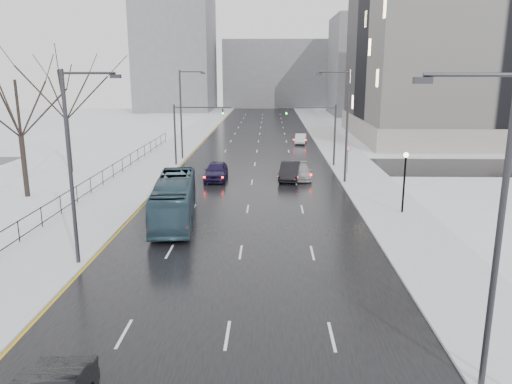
# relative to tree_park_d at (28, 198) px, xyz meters

# --- Properties ---
(road) EXTENTS (16.00, 150.00, 0.04)m
(road) POSITION_rel_tree_park_d_xyz_m (17.80, 26.00, 0.02)
(road) COLOR black
(road) RESTS_ON ground
(cross_road) EXTENTS (130.00, 10.00, 0.04)m
(cross_road) POSITION_rel_tree_park_d_xyz_m (17.80, 14.00, 0.02)
(cross_road) COLOR black
(cross_road) RESTS_ON ground
(sidewalk_left) EXTENTS (5.00, 150.00, 0.16)m
(sidewalk_left) POSITION_rel_tree_park_d_xyz_m (7.30, 26.00, 0.08)
(sidewalk_left) COLOR silver
(sidewalk_left) RESTS_ON ground
(sidewalk_right) EXTENTS (5.00, 150.00, 0.16)m
(sidewalk_right) POSITION_rel_tree_park_d_xyz_m (28.30, 26.00, 0.08)
(sidewalk_right) COLOR silver
(sidewalk_right) RESTS_ON ground
(park_strip) EXTENTS (14.00, 150.00, 0.12)m
(park_strip) POSITION_rel_tree_park_d_xyz_m (-2.20, 26.00, 0.06)
(park_strip) COLOR white
(park_strip) RESTS_ON ground
(tree_park_d) EXTENTS (8.75, 8.75, 12.50)m
(tree_park_d) POSITION_rel_tree_park_d_xyz_m (0.00, 0.00, 0.00)
(tree_park_d) COLOR black
(tree_park_d) RESTS_ON ground
(tree_park_e) EXTENTS (9.45, 9.45, 13.50)m
(tree_park_e) POSITION_rel_tree_park_d_xyz_m (-0.40, 10.00, 0.00)
(tree_park_e) COLOR black
(tree_park_e) RESTS_ON ground
(iron_fence) EXTENTS (0.06, 70.00, 1.30)m
(iron_fence) POSITION_rel_tree_park_d_xyz_m (4.80, -4.00, 0.91)
(iron_fence) COLOR black
(iron_fence) RESTS_ON sidewalk_left
(streetlight_r_near) EXTENTS (2.95, 0.25, 10.00)m
(streetlight_r_near) POSITION_rel_tree_park_d_xyz_m (25.97, -24.00, 5.62)
(streetlight_r_near) COLOR #2D2D33
(streetlight_r_near) RESTS_ON ground
(streetlight_r_mid) EXTENTS (2.95, 0.25, 10.00)m
(streetlight_r_mid) POSITION_rel_tree_park_d_xyz_m (25.97, 6.00, 5.62)
(streetlight_r_mid) COLOR #2D2D33
(streetlight_r_mid) RESTS_ON ground
(streetlight_l_near) EXTENTS (2.95, 0.25, 10.00)m
(streetlight_l_near) POSITION_rel_tree_park_d_xyz_m (9.63, -14.00, 5.62)
(streetlight_l_near) COLOR #2D2D33
(streetlight_l_near) RESTS_ON ground
(streetlight_l_far) EXTENTS (2.95, 0.25, 10.00)m
(streetlight_l_far) POSITION_rel_tree_park_d_xyz_m (9.63, 18.00, 5.62)
(streetlight_l_far) COLOR #2D2D33
(streetlight_l_far) RESTS_ON ground
(lamppost_r_mid) EXTENTS (0.36, 0.36, 4.28)m
(lamppost_r_mid) POSITION_rel_tree_park_d_xyz_m (28.80, -4.00, 2.94)
(lamppost_r_mid) COLOR black
(lamppost_r_mid) RESTS_ON sidewalk_right
(mast_signal_right) EXTENTS (6.10, 0.33, 6.50)m
(mast_signal_right) POSITION_rel_tree_park_d_xyz_m (25.13, 14.00, 4.11)
(mast_signal_right) COLOR #2D2D33
(mast_signal_right) RESTS_ON ground
(mast_signal_left) EXTENTS (6.10, 0.33, 6.50)m
(mast_signal_left) POSITION_rel_tree_park_d_xyz_m (10.47, 14.00, 4.11)
(mast_signal_left) COLOR #2D2D33
(mast_signal_left) RESTS_ON ground
(no_uturn_sign) EXTENTS (0.60, 0.06, 2.70)m
(no_uturn_sign) POSITION_rel_tree_park_d_xyz_m (27.00, 10.00, 2.30)
(no_uturn_sign) COLOR #2D2D33
(no_uturn_sign) RESTS_ON sidewalk_right
(civic_building) EXTENTS (41.00, 31.00, 24.80)m
(civic_building) POSITION_rel_tree_park_d_xyz_m (52.80, 38.00, 11.21)
(civic_building) COLOR gray
(civic_building) RESTS_ON ground
(bldg_far_right) EXTENTS (24.00, 20.00, 22.00)m
(bldg_far_right) POSITION_rel_tree_park_d_xyz_m (45.80, 81.00, 11.00)
(bldg_far_right) COLOR slate
(bldg_far_right) RESTS_ON ground
(bldg_far_left) EXTENTS (18.00, 22.00, 28.00)m
(bldg_far_left) POSITION_rel_tree_park_d_xyz_m (-4.20, 91.00, 14.00)
(bldg_far_left) COLOR slate
(bldg_far_left) RESTS_ON ground
(bldg_far_center) EXTENTS (30.00, 18.00, 18.00)m
(bldg_far_center) POSITION_rel_tree_park_d_xyz_m (21.80, 106.00, 9.00)
(bldg_far_center) COLOR slate
(bldg_far_center) RESTS_ON ground
(bus) EXTENTS (3.57, 10.64, 2.91)m
(bus) POSITION_rel_tree_park_d_xyz_m (13.00, -6.03, 1.49)
(bus) COLOR #2D4958
(bus) RESTS_ON road
(sedan_center_near) EXTENTS (2.03, 5.01, 1.70)m
(sedan_center_near) POSITION_rel_tree_park_d_xyz_m (14.44, 6.94, 0.89)
(sedan_center_near) COLOR #1A1237
(sedan_center_near) RESTS_ON road
(sedan_right_near) EXTENTS (2.34, 5.15, 1.64)m
(sedan_right_near) POSITION_rel_tree_park_d_xyz_m (21.30, 7.18, 0.86)
(sedan_right_near) COLOR black
(sedan_right_near) RESTS_ON road
(sedan_right_far) EXTENTS (1.98, 4.68, 1.35)m
(sedan_right_far) POSITION_rel_tree_park_d_xyz_m (22.30, 7.79, 0.71)
(sedan_right_far) COLOR #AAABAF
(sedan_right_far) RESTS_ON road
(sedan_right_distant) EXTENTS (1.87, 4.18, 1.33)m
(sedan_right_distant) POSITION_rel_tree_park_d_xyz_m (23.70, 31.03, 0.71)
(sedan_right_distant) COLOR silver
(sedan_right_distant) RESTS_ON road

